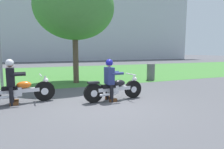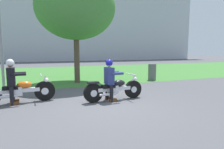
{
  "view_description": "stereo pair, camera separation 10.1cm",
  "coord_description": "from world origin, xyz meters",
  "px_view_note": "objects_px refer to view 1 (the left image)",
  "views": [
    {
      "loc": [
        -1.86,
        -5.36,
        1.65
      ],
      "look_at": [
        0.49,
        0.56,
        0.85
      ],
      "focal_mm": 30.09,
      "sensor_mm": 36.0,
      "label": 1
    },
    {
      "loc": [
        -1.77,
        -5.4,
        1.65
      ],
      "look_at": [
        0.49,
        0.56,
        0.85
      ],
      "focal_mm": 30.09,
      "sensor_mm": 36.0,
      "label": 2
    }
  ],
  "objects_px": {
    "streetlight_pole": "(0,12)",
    "motorcycle_follow": "(18,91)",
    "rider_lead": "(110,77)",
    "motorcycle_lead": "(114,89)",
    "rider_follow": "(11,78)",
    "tree_roadside": "(74,8)",
    "trash_can": "(151,72)"
  },
  "relations": [
    {
      "from": "rider_lead",
      "to": "trash_can",
      "type": "distance_m",
      "value": 5.05
    },
    {
      "from": "motorcycle_lead",
      "to": "rider_follow",
      "type": "height_order",
      "value": "rider_follow"
    },
    {
      "from": "rider_follow",
      "to": "motorcycle_lead",
      "type": "bearing_deg",
      "value": -16.78
    },
    {
      "from": "motorcycle_lead",
      "to": "trash_can",
      "type": "height_order",
      "value": "trash_can"
    },
    {
      "from": "rider_lead",
      "to": "streetlight_pole",
      "type": "distance_m",
      "value": 5.52
    },
    {
      "from": "tree_roadside",
      "to": "rider_lead",
      "type": "bearing_deg",
      "value": -85.0
    },
    {
      "from": "motorcycle_follow",
      "to": "motorcycle_lead",
      "type": "bearing_deg",
      "value": -17.64
    },
    {
      "from": "rider_follow",
      "to": "tree_roadside",
      "type": "relative_size",
      "value": 0.26
    },
    {
      "from": "streetlight_pole",
      "to": "trash_can",
      "type": "height_order",
      "value": "streetlight_pole"
    },
    {
      "from": "motorcycle_lead",
      "to": "streetlight_pole",
      "type": "distance_m",
      "value": 5.82
    },
    {
      "from": "rider_lead",
      "to": "tree_roadside",
      "type": "xyz_separation_m",
      "value": [
        -0.35,
        4.0,
        2.98
      ]
    },
    {
      "from": "tree_roadside",
      "to": "trash_can",
      "type": "height_order",
      "value": "tree_roadside"
    },
    {
      "from": "rider_follow",
      "to": "trash_can",
      "type": "relative_size",
      "value": 1.51
    },
    {
      "from": "trash_can",
      "to": "motorcycle_lead",
      "type": "bearing_deg",
      "value": -137.43
    },
    {
      "from": "tree_roadside",
      "to": "rider_follow",
      "type": "bearing_deg",
      "value": -128.71
    },
    {
      "from": "motorcycle_lead",
      "to": "streetlight_pole",
      "type": "xyz_separation_m",
      "value": [
        -3.7,
        3.45,
        2.88
      ]
    },
    {
      "from": "rider_follow",
      "to": "streetlight_pole",
      "type": "distance_m",
      "value": 3.7
    },
    {
      "from": "streetlight_pole",
      "to": "motorcycle_follow",
      "type": "bearing_deg",
      "value": -74.91
    },
    {
      "from": "motorcycle_follow",
      "to": "tree_roadside",
      "type": "bearing_deg",
      "value": 49.31
    },
    {
      "from": "rider_follow",
      "to": "trash_can",
      "type": "height_order",
      "value": "rider_follow"
    },
    {
      "from": "rider_follow",
      "to": "tree_roadside",
      "type": "distance_m",
      "value": 5.13
    },
    {
      "from": "rider_lead",
      "to": "tree_roadside",
      "type": "distance_m",
      "value": 5.0
    },
    {
      "from": "motorcycle_lead",
      "to": "rider_follow",
      "type": "relative_size",
      "value": 1.49
    },
    {
      "from": "motorcycle_lead",
      "to": "rider_lead",
      "type": "height_order",
      "value": "rider_lead"
    },
    {
      "from": "rider_lead",
      "to": "streetlight_pole",
      "type": "relative_size",
      "value": 0.27
    },
    {
      "from": "motorcycle_lead",
      "to": "tree_roadside",
      "type": "height_order",
      "value": "tree_roadside"
    },
    {
      "from": "motorcycle_follow",
      "to": "rider_follow",
      "type": "relative_size",
      "value": 1.59
    },
    {
      "from": "motorcycle_follow",
      "to": "trash_can",
      "type": "bearing_deg",
      "value": 17.71
    },
    {
      "from": "motorcycle_follow",
      "to": "tree_roadside",
      "type": "xyz_separation_m",
      "value": [
        2.45,
        3.26,
        3.39
      ]
    },
    {
      "from": "motorcycle_lead",
      "to": "tree_roadside",
      "type": "xyz_separation_m",
      "value": [
        -0.52,
        3.99,
        3.4
      ]
    },
    {
      "from": "motorcycle_lead",
      "to": "motorcycle_follow",
      "type": "height_order",
      "value": "motorcycle_follow"
    },
    {
      "from": "trash_can",
      "to": "tree_roadside",
      "type": "bearing_deg",
      "value": 170.79
    }
  ]
}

